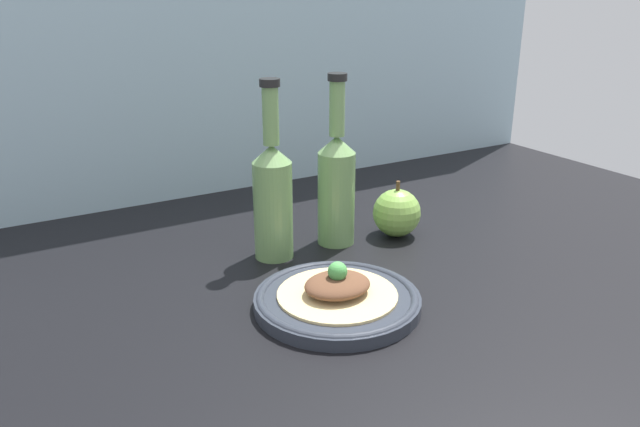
# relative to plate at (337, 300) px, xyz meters

# --- Properties ---
(ground_plane) EXTENTS (1.80, 1.10, 0.04)m
(ground_plane) POSITION_rel_plate_xyz_m (0.02, 0.04, -0.03)
(ground_plane) COLOR black
(plate) EXTENTS (0.23, 0.23, 0.02)m
(plate) POSITION_rel_plate_xyz_m (0.00, 0.00, 0.00)
(plate) COLOR #2D333D
(plate) RESTS_ON ground_plane
(plated_food) EXTENTS (0.17, 0.17, 0.05)m
(plated_food) POSITION_rel_plate_xyz_m (-0.00, 0.00, 0.02)
(plated_food) COLOR #D6BC7F
(plated_food) RESTS_ON plate
(cider_bottle_left) EXTENTS (0.06, 0.06, 0.29)m
(cider_bottle_left) POSITION_rel_plate_xyz_m (0.00, 0.20, 0.10)
(cider_bottle_left) COLOR #729E5B
(cider_bottle_left) RESTS_ON ground_plane
(cider_bottle_right) EXTENTS (0.06, 0.06, 0.29)m
(cider_bottle_right) POSITION_rel_plate_xyz_m (0.12, 0.20, 0.10)
(cider_bottle_right) COLOR #729E5B
(cider_bottle_right) RESTS_ON ground_plane
(apple) EXTENTS (0.08, 0.08, 0.10)m
(apple) POSITION_rel_plate_xyz_m (0.23, 0.17, 0.03)
(apple) COLOR #84B74C
(apple) RESTS_ON ground_plane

